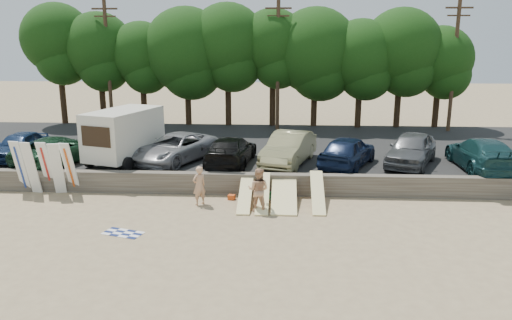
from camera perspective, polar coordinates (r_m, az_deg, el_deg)
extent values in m
plane|color=tan|center=(20.67, -3.87, -6.42)|extent=(120.00, 120.00, 0.00)
cube|color=#6B6356|center=(23.33, -2.99, -2.70)|extent=(44.00, 0.50, 1.00)
cube|color=#282828|center=(30.59, -1.48, 1.08)|extent=(44.00, 14.50, 0.70)
cylinder|color=#382616|center=(40.67, -21.21, 6.93)|extent=(0.44, 0.44, 4.26)
sphere|color=#1E4C15|center=(40.43, -21.75, 12.78)|extent=(5.18, 5.18, 5.18)
cylinder|color=#382616|center=(39.53, -17.13, 6.77)|extent=(0.44, 0.44, 3.84)
sphere|color=#1E4C15|center=(39.27, -17.53, 12.20)|extent=(5.12, 5.12, 5.12)
cylinder|color=#382616|center=(38.57, -12.69, 6.66)|extent=(0.44, 0.44, 3.55)
sphere|color=#1E4C15|center=(38.30, -12.98, 11.82)|extent=(4.61, 4.61, 4.61)
cylinder|color=#382616|center=(37.79, -7.77, 6.84)|extent=(0.44, 0.44, 3.71)
sphere|color=#1E4C15|center=(37.51, -7.96, 12.34)|extent=(6.23, 6.23, 6.23)
cylinder|color=#382616|center=(37.31, -3.19, 7.13)|extent=(0.44, 0.44, 4.06)
sphere|color=#1E4C15|center=(37.04, -3.28, 13.23)|extent=(5.71, 5.71, 5.71)
cylinder|color=#382616|center=(37.09, 1.90, 7.08)|extent=(0.44, 0.44, 4.03)
sphere|color=#1E4C15|center=(36.82, 1.95, 13.18)|extent=(4.98, 4.98, 4.98)
cylinder|color=#382616|center=(37.17, 6.66, 6.74)|extent=(0.44, 0.44, 3.68)
sphere|color=#1E4C15|center=(36.89, 6.82, 12.28)|extent=(6.20, 6.20, 6.20)
cylinder|color=#382616|center=(37.07, 11.63, 6.35)|extent=(0.44, 0.44, 3.46)
sphere|color=#1E4C15|center=(36.78, 11.89, 11.57)|extent=(5.19, 5.19, 5.19)
cylinder|color=#382616|center=(37.84, 15.89, 6.53)|extent=(0.44, 0.44, 3.82)
sphere|color=#1E4C15|center=(37.57, 16.28, 12.17)|extent=(5.67, 5.67, 5.67)
cylinder|color=#382616|center=(38.73, 19.90, 6.03)|extent=(0.44, 0.44, 3.33)
sphere|color=#1E4C15|center=(38.46, 20.31, 10.82)|extent=(4.63, 4.63, 4.63)
cylinder|color=#473321|center=(37.41, -16.52, 10.40)|extent=(0.26, 0.26, 9.00)
cube|color=#473321|center=(37.39, -16.94, 16.21)|extent=(1.80, 0.12, 0.12)
cube|color=#473321|center=(37.37, -16.88, 15.45)|extent=(1.50, 0.10, 0.10)
cylinder|color=#473321|center=(35.27, 2.51, 10.77)|extent=(0.26, 0.26, 9.00)
cube|color=#473321|center=(35.25, 2.58, 16.94)|extent=(1.80, 0.12, 0.12)
cube|color=#473321|center=(35.23, 2.57, 16.13)|extent=(1.50, 0.10, 0.10)
cylinder|color=#473321|center=(37.10, 21.68, 9.97)|extent=(0.26, 0.26, 9.00)
cube|color=#473321|center=(37.09, 22.23, 15.82)|extent=(1.80, 0.12, 0.12)
cube|color=#473321|center=(37.06, 22.16, 15.05)|extent=(1.50, 0.10, 0.10)
cube|color=beige|center=(26.83, -14.86, 3.00)|extent=(3.44, 4.85, 2.41)
cube|color=black|center=(25.08, -17.85, 2.55)|extent=(1.58, 0.55, 0.99)
cylinder|color=black|center=(26.69, -18.49, -0.02)|extent=(0.43, 0.76, 0.72)
cylinder|color=black|center=(25.31, -14.46, -0.48)|extent=(0.43, 0.76, 0.72)
cylinder|color=black|center=(28.87, -14.91, 1.27)|extent=(0.43, 0.76, 0.72)
cylinder|color=black|center=(27.59, -11.04, 0.90)|extent=(0.43, 0.76, 0.72)
imported|color=#16294D|center=(29.96, -25.41, 1.52)|extent=(1.86, 4.28, 1.44)
imported|color=#12321D|center=(27.99, -21.59, 1.10)|extent=(3.86, 5.66, 1.44)
imported|color=gray|center=(26.70, -9.17, 1.37)|extent=(4.45, 5.83, 1.47)
imported|color=black|center=(25.78, -2.89, 1.07)|extent=(2.60, 5.25, 1.47)
imported|color=#989261|center=(25.91, 3.77, 1.33)|extent=(3.14, 5.29, 1.65)
imported|color=#0E1933|center=(25.75, 10.44, 0.99)|extent=(3.69, 5.06, 1.60)
imported|color=#4E5154|center=(26.88, 17.33, 1.20)|extent=(3.84, 5.26, 1.67)
imported|color=#163A3D|center=(27.16, 24.39, 0.63)|extent=(2.24, 5.50, 1.60)
cube|color=white|center=(25.68, -25.32, -0.70)|extent=(0.60, 0.71, 2.55)
cube|color=white|center=(25.27, -24.31, -0.82)|extent=(0.58, 0.71, 2.55)
cube|color=white|center=(25.17, -22.81, -0.76)|extent=(0.54, 0.80, 2.52)
cube|color=white|center=(24.68, -21.78, -0.94)|extent=(0.62, 0.83, 2.52)
cube|color=white|center=(24.62, -20.49, -0.87)|extent=(0.59, 0.84, 2.51)
cube|color=#FFEBA0|center=(21.88, -1.23, -3.90)|extent=(0.56, 2.89, 0.95)
cube|color=#FFEBA0|center=(21.76, 0.77, -3.79)|extent=(0.56, 2.84, 1.10)
cube|color=#FFEBA0|center=(21.86, 2.52, -3.99)|extent=(0.56, 2.90, 0.90)
cube|color=#FFEBA0|center=(21.85, 3.93, -4.00)|extent=(0.56, 2.90, 0.91)
cube|color=#FFEBA0|center=(21.88, 7.05, -3.68)|extent=(0.56, 2.81, 1.19)
imported|color=tan|center=(21.86, -6.52, -2.92)|extent=(0.75, 0.72, 1.73)
imported|color=tan|center=(20.86, 0.28, -3.45)|extent=(1.07, 0.92, 1.89)
cube|color=#25884E|center=(22.74, 1.94, -4.04)|extent=(0.47, 0.43, 0.32)
cube|color=#CA4817|center=(22.63, -2.82, -4.26)|extent=(0.34, 0.31, 0.22)
plane|color=white|center=(19.57, -14.96, -8.07)|extent=(1.88, 1.88, 0.00)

